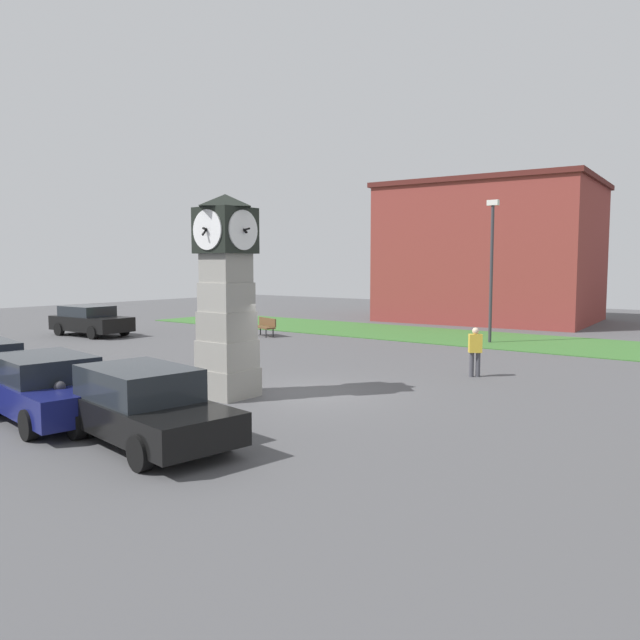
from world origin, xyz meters
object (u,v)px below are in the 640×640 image
bollard_near_tower (60,405)px  car_near_tower (47,387)px  car_end_of_row (90,320)px  pedestrian_near_bench (475,349)px  street_lamp_near_road (492,261)px  bench (265,326)px  clock_tower (226,296)px  car_by_building (144,406)px  bollard_mid_row (128,399)px

bollard_near_tower → car_near_tower: (-1.09, 0.31, 0.21)m
car_end_of_row → pedestrian_near_bench: size_ratio=2.84×
car_near_tower → street_lamp_near_road: 19.93m
bench → pedestrian_near_bench: size_ratio=1.07×
clock_tower → car_by_building: clock_tower is taller
clock_tower → bench: 14.40m
car_end_of_row → street_lamp_near_road: size_ratio=0.70×
pedestrian_near_bench → clock_tower: bearing=-120.9°
car_near_tower → car_by_building: (3.37, 0.13, 0.02)m
car_end_of_row → bench: car_end_of_row is taller
car_by_building → pedestrian_near_bench: (2.18, 10.96, 0.12)m
car_by_building → bollard_near_tower: bearing=-168.9°
car_end_of_row → bench: bearing=35.8°
bollard_near_tower → street_lamp_near_road: 20.16m
clock_tower → street_lamp_near_road: bearing=85.6°
bollard_mid_row → car_by_building: size_ratio=0.22×
car_near_tower → car_end_of_row: bearing=144.4°
bollard_near_tower → pedestrian_near_bench: bearing=68.6°
clock_tower → pedestrian_near_bench: clock_tower is taller
bollard_near_tower → bollard_mid_row: (0.53, 1.32, -0.02)m
bollard_near_tower → car_by_building: size_ratio=0.23×
bollard_near_tower → bench: (-8.43, 15.74, -0.02)m
bollard_near_tower → street_lamp_near_road: street_lamp_near_road is taller
street_lamp_near_road → bollard_near_tower: bearing=-94.5°
car_by_building → car_end_of_row: 20.51m
bollard_near_tower → street_lamp_near_road: bearing=85.5°
car_near_tower → bollard_mid_row: bearing=31.8°
bollard_near_tower → pedestrian_near_bench: (4.47, 11.41, 0.35)m
car_end_of_row → street_lamp_near_road: bearing=28.4°
clock_tower → pedestrian_near_bench: (4.08, 6.83, -1.81)m
bollard_mid_row → pedestrian_near_bench: pedestrian_near_bench is taller
clock_tower → bollard_mid_row: bearing=-87.5°
clock_tower → car_by_building: (1.90, -4.12, -1.93)m
bollard_mid_row → car_by_building: car_by_building is taller
bollard_near_tower → car_by_building: (2.28, 0.45, 0.23)m
bollard_mid_row → pedestrian_near_bench: size_ratio=0.66×
bollard_near_tower → clock_tower: bearing=85.2°
clock_tower → bench: clock_tower is taller
car_end_of_row → street_lamp_near_road: 19.61m
street_lamp_near_road → car_end_of_row: bearing=-151.6°
car_near_tower → street_lamp_near_road: street_lamp_near_road is taller
bollard_mid_row → car_end_of_row: size_ratio=0.23×
car_end_of_row → street_lamp_near_road: street_lamp_near_road is taller
clock_tower → car_by_building: 4.93m
car_near_tower → car_by_building: 3.38m
clock_tower → car_near_tower: (-1.47, -4.26, -1.95)m
car_near_tower → pedestrian_near_bench: (5.56, 11.09, 0.14)m
car_near_tower → bench: size_ratio=2.77×
clock_tower → street_lamp_near_road: (1.16, 15.27, 1.00)m
bench → street_lamp_near_road: size_ratio=0.26×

